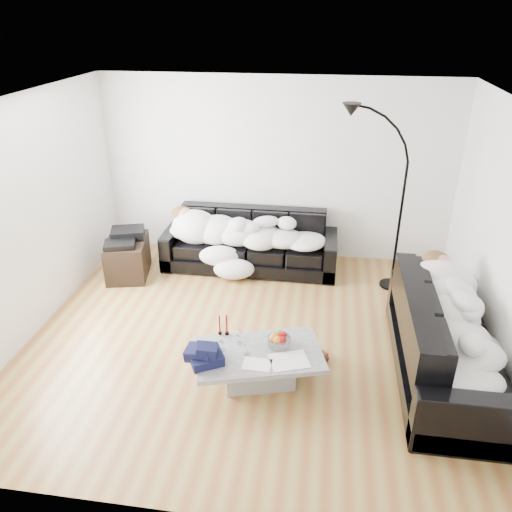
# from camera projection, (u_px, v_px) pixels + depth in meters

# --- Properties ---
(ground) EXTENTS (5.00, 5.00, 0.00)m
(ground) POSITION_uv_depth(u_px,v_px,m) (252.00, 338.00, 5.69)
(ground) COLOR #975C2D
(ground) RESTS_ON ground
(wall_back) EXTENTS (5.00, 0.02, 2.60)m
(wall_back) POSITION_uv_depth(u_px,v_px,m) (276.00, 170.00, 7.10)
(wall_back) COLOR silver
(wall_back) RESTS_ON ground
(wall_left) EXTENTS (0.02, 4.50, 2.60)m
(wall_left) POSITION_uv_depth(u_px,v_px,m) (26.00, 220.00, 5.44)
(wall_left) COLOR silver
(wall_left) RESTS_ON ground
(wall_right) EXTENTS (0.02, 4.50, 2.60)m
(wall_right) POSITION_uv_depth(u_px,v_px,m) (509.00, 250.00, 4.78)
(wall_right) COLOR silver
(wall_right) RESTS_ON ground
(ceiling) EXTENTS (5.00, 5.00, 0.00)m
(ceiling) POSITION_uv_depth(u_px,v_px,m) (251.00, 104.00, 4.53)
(ceiling) COLOR white
(ceiling) RESTS_ON ground
(sofa_back) EXTENTS (2.45, 0.85, 0.80)m
(sofa_back) POSITION_uv_depth(u_px,v_px,m) (250.00, 241.00, 7.09)
(sofa_back) COLOR black
(sofa_back) RESTS_ON ground
(sofa_right) EXTENTS (0.96, 2.24, 0.90)m
(sofa_right) POSITION_uv_depth(u_px,v_px,m) (450.00, 337.00, 4.94)
(sofa_right) COLOR black
(sofa_right) RESTS_ON ground
(sleeper_back) EXTENTS (2.07, 0.72, 0.41)m
(sleeper_back) POSITION_uv_depth(u_px,v_px,m) (249.00, 228.00, 6.95)
(sleeper_back) COLOR white
(sleeper_back) RESTS_ON sofa_back
(sleeper_right) EXTENTS (0.81, 1.92, 0.47)m
(sleeper_right) POSITION_uv_depth(u_px,v_px,m) (453.00, 320.00, 4.85)
(sleeper_right) COLOR white
(sleeper_right) RESTS_ON sofa_right
(teal_cushion) EXTENTS (0.42, 0.38, 0.20)m
(teal_cushion) POSITION_uv_depth(u_px,v_px,m) (436.00, 280.00, 5.44)
(teal_cushion) COLOR #0F6A53
(teal_cushion) RESTS_ON sofa_right
(coffee_table) EXTENTS (1.38, 1.03, 0.36)m
(coffee_table) POSITION_uv_depth(u_px,v_px,m) (259.00, 367.00, 4.96)
(coffee_table) COLOR #939699
(coffee_table) RESTS_ON ground
(fruit_bowl) EXTENTS (0.27, 0.27, 0.14)m
(fruit_bowl) POSITION_uv_depth(u_px,v_px,m) (279.00, 339.00, 4.95)
(fruit_bowl) COLOR white
(fruit_bowl) RESTS_ON coffee_table
(wine_glass_a) EXTENTS (0.07, 0.07, 0.16)m
(wine_glass_a) POSITION_uv_depth(u_px,v_px,m) (239.00, 337.00, 4.97)
(wine_glass_a) COLOR white
(wine_glass_a) RESTS_ON coffee_table
(wine_glass_b) EXTENTS (0.07, 0.07, 0.17)m
(wine_glass_b) POSITION_uv_depth(u_px,v_px,m) (222.00, 343.00, 4.88)
(wine_glass_b) COLOR white
(wine_glass_b) RESTS_ON coffee_table
(wine_glass_c) EXTENTS (0.08, 0.08, 0.18)m
(wine_glass_c) POSITION_uv_depth(u_px,v_px,m) (247.00, 347.00, 4.81)
(wine_glass_c) COLOR white
(wine_glass_c) RESTS_ON coffee_table
(candle_left) EXTENTS (0.04, 0.04, 0.22)m
(candle_left) POSITION_uv_depth(u_px,v_px,m) (220.00, 325.00, 5.10)
(candle_left) COLOR maroon
(candle_left) RESTS_ON coffee_table
(candle_right) EXTENTS (0.05, 0.05, 0.23)m
(candle_right) POSITION_uv_depth(u_px,v_px,m) (227.00, 325.00, 5.10)
(candle_right) COLOR maroon
(candle_right) RESTS_ON coffee_table
(newspaper_a) EXTENTS (0.44, 0.39, 0.01)m
(newspaper_a) POSITION_uv_depth(u_px,v_px,m) (289.00, 361.00, 4.76)
(newspaper_a) COLOR silver
(newspaper_a) RESTS_ON coffee_table
(newspaper_b) EXTENTS (0.28, 0.20, 0.01)m
(newspaper_b) POSITION_uv_depth(u_px,v_px,m) (257.00, 364.00, 4.71)
(newspaper_b) COLOR silver
(newspaper_b) RESTS_ON coffee_table
(navy_jacket) EXTENTS (0.39, 0.35, 0.16)m
(navy_jacket) POSITION_uv_depth(u_px,v_px,m) (202.00, 350.00, 4.66)
(navy_jacket) COLOR black
(navy_jacket) RESTS_ON coffee_table
(shoes) EXTENTS (0.55, 0.47, 0.11)m
(shoes) POSITION_uv_depth(u_px,v_px,m) (307.00, 356.00, 5.31)
(shoes) COLOR #472311
(shoes) RESTS_ON ground
(av_cabinet) EXTENTS (0.67, 0.85, 0.52)m
(av_cabinet) POSITION_uv_depth(u_px,v_px,m) (128.00, 257.00, 6.94)
(av_cabinet) COLOR black
(av_cabinet) RESTS_ON ground
(stereo) EXTENTS (0.52, 0.46, 0.13)m
(stereo) POSITION_uv_depth(u_px,v_px,m) (125.00, 236.00, 6.79)
(stereo) COLOR black
(stereo) RESTS_ON av_cabinet
(floor_lamp) EXTENTS (0.81, 0.45, 2.10)m
(floor_lamp) POSITION_uv_depth(u_px,v_px,m) (401.00, 213.00, 6.29)
(floor_lamp) COLOR black
(floor_lamp) RESTS_ON ground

